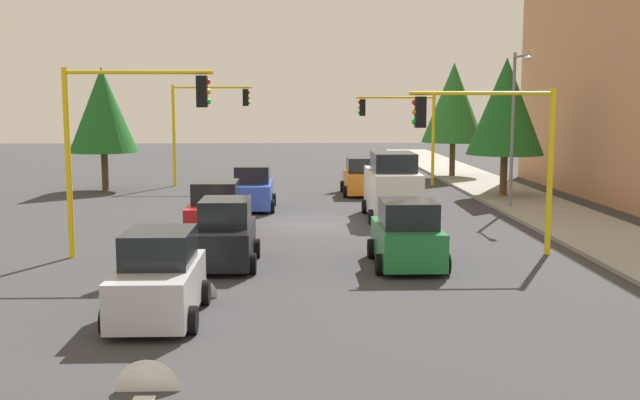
{
  "coord_description": "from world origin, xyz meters",
  "views": [
    {
      "loc": [
        28.98,
        -0.51,
        4.8
      ],
      "look_at": [
        1.61,
        0.39,
        1.2
      ],
      "focal_mm": 41.66,
      "sensor_mm": 36.0,
      "label": 1
    }
  ],
  "objects_px": {
    "street_lamp_curbside": "(516,113)",
    "car_green": "(407,236)",
    "traffic_signal_far_left": "(401,121)",
    "traffic_signal_far_right": "(205,115)",
    "car_red": "(216,211)",
    "traffic_signal_near_right": "(125,124)",
    "car_black": "(225,236)",
    "car_blue": "(252,190)",
    "tree_roadside_mid": "(506,107)",
    "car_orange": "(361,178)",
    "tree_roadside_far": "(454,103)",
    "tree_opposite_side": "(103,110)",
    "delivery_van_white": "(392,188)",
    "traffic_signal_near_left": "(492,137)",
    "car_silver": "(159,279)"
  },
  "relations": [
    {
      "from": "car_green",
      "to": "traffic_signal_far_left",
      "type": "bearing_deg",
      "value": 172.44
    },
    {
      "from": "car_orange",
      "to": "car_red",
      "type": "distance_m",
      "value": 13.51
    },
    {
      "from": "street_lamp_curbside",
      "to": "tree_roadside_mid",
      "type": "height_order",
      "value": "tree_roadside_mid"
    },
    {
      "from": "traffic_signal_far_left",
      "to": "tree_opposite_side",
      "type": "bearing_deg",
      "value": -83.14
    },
    {
      "from": "tree_opposite_side",
      "to": "car_red",
      "type": "relative_size",
      "value": 1.77
    },
    {
      "from": "delivery_van_white",
      "to": "car_orange",
      "type": "distance_m",
      "value": 8.18
    },
    {
      "from": "car_red",
      "to": "traffic_signal_far_left",
      "type": "bearing_deg",
      "value": 151.01
    },
    {
      "from": "car_silver",
      "to": "traffic_signal_far_right",
      "type": "bearing_deg",
      "value": -175.4
    },
    {
      "from": "delivery_van_white",
      "to": "car_blue",
      "type": "height_order",
      "value": "delivery_van_white"
    },
    {
      "from": "traffic_signal_near_right",
      "to": "tree_roadside_far",
      "type": "bearing_deg",
      "value": 147.61
    },
    {
      "from": "traffic_signal_far_left",
      "to": "car_orange",
      "type": "distance_m",
      "value": 5.88
    },
    {
      "from": "traffic_signal_near_right",
      "to": "car_black",
      "type": "height_order",
      "value": "traffic_signal_near_right"
    },
    {
      "from": "traffic_signal_far_right",
      "to": "street_lamp_curbside",
      "type": "xyz_separation_m",
      "value": [
        10.39,
        14.92,
        0.24
      ]
    },
    {
      "from": "tree_roadside_mid",
      "to": "car_orange",
      "type": "relative_size",
      "value": 1.77
    },
    {
      "from": "traffic_signal_far_right",
      "to": "car_blue",
      "type": "relative_size",
      "value": 1.58
    },
    {
      "from": "street_lamp_curbside",
      "to": "car_black",
      "type": "distance_m",
      "value": 16.43
    },
    {
      "from": "street_lamp_curbside",
      "to": "car_green",
      "type": "xyz_separation_m",
      "value": [
        11.19,
        -6.43,
        -3.45
      ]
    },
    {
      "from": "traffic_signal_far_left",
      "to": "tree_roadside_far",
      "type": "xyz_separation_m",
      "value": [
        -4.0,
        3.87,
        1.06
      ]
    },
    {
      "from": "tree_roadside_far",
      "to": "car_blue",
      "type": "distance_m",
      "value": 18.54
    },
    {
      "from": "tree_roadside_far",
      "to": "car_red",
      "type": "xyz_separation_m",
      "value": [
        20.31,
        -12.91,
        -3.89
      ]
    },
    {
      "from": "traffic_signal_near_right",
      "to": "car_black",
      "type": "bearing_deg",
      "value": 67.62
    },
    {
      "from": "tree_roadside_mid",
      "to": "car_silver",
      "type": "xyz_separation_m",
      "value": [
        20.71,
        -13.57,
        -3.71
      ]
    },
    {
      "from": "street_lamp_curbside",
      "to": "tree_roadside_far",
      "type": "height_order",
      "value": "tree_roadside_far"
    },
    {
      "from": "traffic_signal_far_right",
      "to": "traffic_signal_far_left",
      "type": "distance_m",
      "value": 11.35
    },
    {
      "from": "car_blue",
      "to": "car_red",
      "type": "relative_size",
      "value": 0.96
    },
    {
      "from": "traffic_signal_near_right",
      "to": "car_green",
      "type": "height_order",
      "value": "traffic_signal_near_right"
    },
    {
      "from": "traffic_signal_near_left",
      "to": "tree_opposite_side",
      "type": "height_order",
      "value": "tree_opposite_side"
    },
    {
      "from": "car_orange",
      "to": "car_black",
      "type": "bearing_deg",
      "value": -18.05
    },
    {
      "from": "traffic_signal_near_right",
      "to": "tree_roadside_mid",
      "type": "xyz_separation_m",
      "value": [
        -14.0,
        15.73,
        0.47
      ]
    },
    {
      "from": "car_green",
      "to": "car_orange",
      "type": "xyz_separation_m",
      "value": [
        -17.21,
        0.15,
        0.0
      ]
    },
    {
      "from": "car_red",
      "to": "street_lamp_curbside",
      "type": "bearing_deg",
      "value": 115.16
    },
    {
      "from": "tree_roadside_mid",
      "to": "tree_roadside_far",
      "type": "height_order",
      "value": "tree_roadside_far"
    },
    {
      "from": "street_lamp_curbside",
      "to": "tree_roadside_mid",
      "type": "relative_size",
      "value": 0.99
    },
    {
      "from": "traffic_signal_near_right",
      "to": "car_orange",
      "type": "relative_size",
      "value": 1.47
    },
    {
      "from": "car_black",
      "to": "car_orange",
      "type": "distance_m",
      "value": 17.79
    },
    {
      "from": "tree_roadside_far",
      "to": "tree_opposite_side",
      "type": "xyz_separation_m",
      "value": [
        6.0,
        -20.5,
        -0.39
      ]
    },
    {
      "from": "car_green",
      "to": "car_silver",
      "type": "distance_m",
      "value": 8.15
    },
    {
      "from": "car_silver",
      "to": "delivery_van_white",
      "type": "bearing_deg",
      "value": 153.53
    },
    {
      "from": "traffic_signal_far_right",
      "to": "tree_opposite_side",
      "type": "xyz_separation_m",
      "value": [
        2.0,
        -5.28,
        0.29
      ]
    },
    {
      "from": "traffic_signal_far_left",
      "to": "street_lamp_curbside",
      "type": "bearing_deg",
      "value": 18.97
    },
    {
      "from": "traffic_signal_far_right",
      "to": "car_black",
      "type": "distance_m",
      "value": 21.75
    },
    {
      "from": "car_green",
      "to": "car_red",
      "type": "distance_m",
      "value": 8.11
    },
    {
      "from": "street_lamp_curbside",
      "to": "traffic_signal_near_right",
      "type": "bearing_deg",
      "value": -57.22
    },
    {
      "from": "traffic_signal_far_left",
      "to": "car_silver",
      "type": "relative_size",
      "value": 1.43
    },
    {
      "from": "traffic_signal_near_right",
      "to": "tree_roadside_far",
      "type": "relative_size",
      "value": 0.8
    },
    {
      "from": "car_blue",
      "to": "tree_roadside_mid",
      "type": "bearing_deg",
      "value": 106.17
    },
    {
      "from": "traffic_signal_near_left",
      "to": "car_red",
      "type": "bearing_deg",
      "value": -112.2
    },
    {
      "from": "traffic_signal_far_left",
      "to": "car_green",
      "type": "relative_size",
      "value": 1.44
    },
    {
      "from": "traffic_signal_far_right",
      "to": "traffic_signal_far_left",
      "type": "height_order",
      "value": "traffic_signal_far_right"
    },
    {
      "from": "traffic_signal_far_right",
      "to": "car_red",
      "type": "distance_m",
      "value": 16.79
    }
  ]
}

